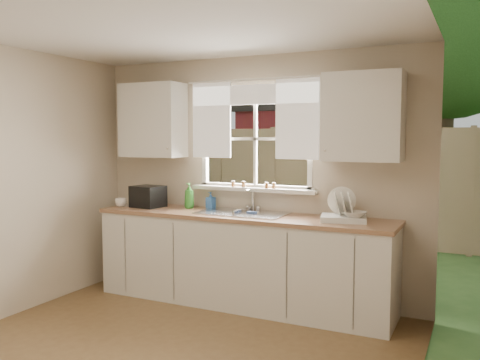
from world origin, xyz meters
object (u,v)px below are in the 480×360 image
at_px(dish_rack, 343,213).
at_px(soap_bottle_a, 189,196).
at_px(black_appliance, 148,196).
at_px(cup, 121,202).

height_order(dish_rack, soap_bottle_a, dish_rack).
height_order(dish_rack, black_appliance, dish_rack).
distance_m(soap_bottle_a, cup, 0.77).
relative_size(dish_rack, cup, 3.74).
distance_m(dish_rack, black_appliance, 2.14).
relative_size(dish_rack, black_appliance, 1.45).
height_order(cup, black_appliance, black_appliance).
xyz_separation_m(dish_rack, soap_bottle_a, (-1.69, 0.09, 0.06)).
bearing_deg(dish_rack, soap_bottle_a, 176.88).
xyz_separation_m(dish_rack, cup, (-2.42, -0.14, -0.02)).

